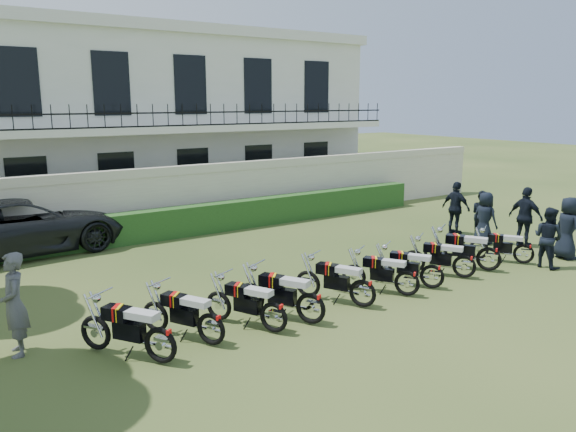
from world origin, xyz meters
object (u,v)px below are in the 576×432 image
Objects in this scene: officer_2 at (526,217)px; officer_0 at (568,228)px; motorcycle_5 at (407,277)px; motorcycle_7 at (465,261)px; motorcycle_9 at (524,249)px; officer_4 at (482,214)px; inspector at (14,304)px; motorcycle_8 at (489,253)px; officer_5 at (456,208)px; motorcycle_6 at (432,271)px; suv at (20,226)px; officer_1 at (548,237)px; officer_3 at (485,218)px; motorcycle_4 at (363,287)px; motorcycle_3 at (311,301)px; motorcycle_2 at (274,310)px; motorcycle_1 at (211,321)px; motorcycle_0 at (160,336)px.

officer_0 is at bearing 168.75° from officer_2.
motorcycle_5 reaches higher than motorcycle_7.
officer_4 reaches higher than motorcycle_9.
inspector is 14.51m from officer_2.
officer_0 is (2.98, -0.43, 0.39)m from motorcycle_8.
officer_5 reaches higher than motorcycle_5.
inspector reaches higher than motorcycle_6.
officer_1 is (11.72, -9.64, -0.01)m from suv.
motorcycle_6 is at bearing 109.92° from officer_3.
officer_0 is 1.13× the size of officer_4.
motorcycle_4 is 1.00× the size of motorcycle_8.
motorcycle_9 is 0.70m from officer_1.
officer_2 reaches higher than officer_5.
motorcycle_8 is (1.03, 0.03, 0.04)m from motorcycle_7.
motorcycle_5 is (1.35, -0.03, -0.02)m from motorcycle_4.
motorcycle_9 is at bearing -31.75° from motorcycle_6.
motorcycle_2 is at bearing 146.70° from motorcycle_3.
motorcycle_9 is 2.19m from officer_2.
motorcycle_7 is (1.32, 0.10, 0.01)m from motorcycle_6.
officer_3 is at bearing -17.29° from motorcycle_1.
officer_1 is at bearing -44.30° from motorcycle_7.
motorcycle_5 is 6.86m from officer_4.
officer_4 is at bearing -15.15° from motorcycle_1.
motorcycle_8 reaches higher than motorcycle_4.
suv is at bearing 108.75° from motorcycle_9.
officer_4 reaches higher than motorcycle_2.
officer_2 is at bearing -20.97° from motorcycle_5.
motorcycle_1 is 7.23m from motorcycle_7.
officer_2 is at bearing 92.68° from inspector.
inspector is at bearing 138.20° from motorcycle_4.
officer_2 is 1.13× the size of officer_3.
inspector is at bearing 103.66° from motorcycle_0.
officer_5 reaches higher than motorcycle_2.
inspector is at bearing 92.06° from officer_5.
officer_1 is 1.05× the size of officer_4.
motorcycle_1 reaches higher than motorcycle_7.
motorcycle_4 is 6.32m from officer_1.
officer_5 is (14.08, 1.77, -0.04)m from inspector.
motorcycle_3 is 7.82m from officer_1.
motorcycle_2 is at bearing 148.92° from motorcycle_6.
officer_0 is (11.24, -0.41, 0.41)m from motorcycle_1.
officer_2 is at bearing -175.10° from officer_5.
motorcycle_5 is at bearing 151.41° from motorcycle_7.
officer_0 is 2.99m from officer_4.
motorcycle_2 is 1.09× the size of motorcycle_6.
motorcycle_9 is 3.15m from officer_4.
officer_1 is 4.18m from officer_5.
motorcycle_0 is 1.09× the size of motorcycle_7.
motorcycle_6 is 5.28m from officer_3.
motorcycle_4 is at bearing 102.90° from officer_3.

